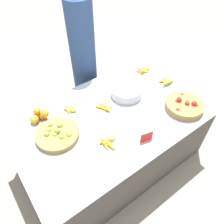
# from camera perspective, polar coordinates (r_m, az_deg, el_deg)

# --- Properties ---
(ground_plane) EXTENTS (12.00, 12.00, 0.00)m
(ground_plane) POSITION_cam_1_polar(r_m,az_deg,el_deg) (2.66, 0.00, -11.55)
(ground_plane) COLOR gray
(market_table) EXTENTS (1.87, 1.16, 0.72)m
(market_table) POSITION_cam_1_polar(r_m,az_deg,el_deg) (2.36, 0.00, -6.89)
(market_table) COLOR #4C4742
(market_table) RESTS_ON ground_plane
(lime_bowl) EXTENTS (0.38, 0.38, 0.09)m
(lime_bowl) POSITION_cam_1_polar(r_m,az_deg,el_deg) (1.96, -14.01, -5.57)
(lime_bowl) COLOR olive
(lime_bowl) RESTS_ON market_table
(tomato_basket) EXTENTS (0.37, 0.37, 0.11)m
(tomato_basket) POSITION_cam_1_polar(r_m,az_deg,el_deg) (2.25, 18.35, 1.72)
(tomato_basket) COLOR olive
(tomato_basket) RESTS_ON market_table
(orange_pile) EXTENTS (0.18, 0.17, 0.13)m
(orange_pile) POSITION_cam_1_polar(r_m,az_deg,el_deg) (2.12, -18.50, -0.78)
(orange_pile) COLOR orange
(orange_pile) RESTS_ON market_table
(metal_bowl) EXTENTS (0.32, 0.32, 0.10)m
(metal_bowl) POSITION_cam_1_polar(r_m,az_deg,el_deg) (2.27, 3.78, 5.48)
(metal_bowl) COLOR silver
(metal_bowl) RESTS_ON market_table
(price_sign) EXTENTS (0.11, 0.03, 0.10)m
(price_sign) POSITION_cam_1_polar(r_m,az_deg,el_deg) (1.88, 9.04, -6.45)
(price_sign) COLOR red
(price_sign) RESTS_ON market_table
(banana_bunch_front_center) EXTENTS (0.12, 0.16, 0.03)m
(banana_bunch_front_center) POSITION_cam_1_polar(r_m,az_deg,el_deg) (2.16, -10.98, 0.74)
(banana_bunch_front_center) COLOR gold
(banana_bunch_front_center) RESTS_ON market_table
(banana_bunch_front_left) EXTENTS (0.15, 0.18, 0.05)m
(banana_bunch_front_left) POSITION_cam_1_polar(r_m,az_deg,el_deg) (1.87, -1.30, -7.68)
(banana_bunch_front_left) COLOR gold
(banana_bunch_front_left) RESTS_ON market_table
(banana_bunch_back_center) EXTENTS (0.18, 0.16, 0.06)m
(banana_bunch_back_center) POSITION_cam_1_polar(r_m,az_deg,el_deg) (2.63, 8.17, 10.90)
(banana_bunch_back_center) COLOR gold
(banana_bunch_back_center) RESTS_ON market_table
(banana_bunch_middle_left) EXTENTS (0.18, 0.14, 0.06)m
(banana_bunch_middle_left) POSITION_cam_1_polar(r_m,az_deg,el_deg) (2.51, 13.91, 7.89)
(banana_bunch_middle_left) COLOR gold
(banana_bunch_middle_left) RESTS_ON market_table
(banana_bunch_front_right) EXTENTS (0.15, 0.17, 0.05)m
(banana_bunch_front_right) POSITION_cam_1_polar(r_m,az_deg,el_deg) (2.14, -2.06, 1.48)
(banana_bunch_front_right) COLOR gold
(banana_bunch_front_right) RESTS_ON market_table
(vendor_person) EXTENTS (0.29, 0.29, 1.68)m
(vendor_person) POSITION_cam_1_polar(r_m,az_deg,el_deg) (2.67, -7.36, 12.62)
(vendor_person) COLOR navy
(vendor_person) RESTS_ON ground_plane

